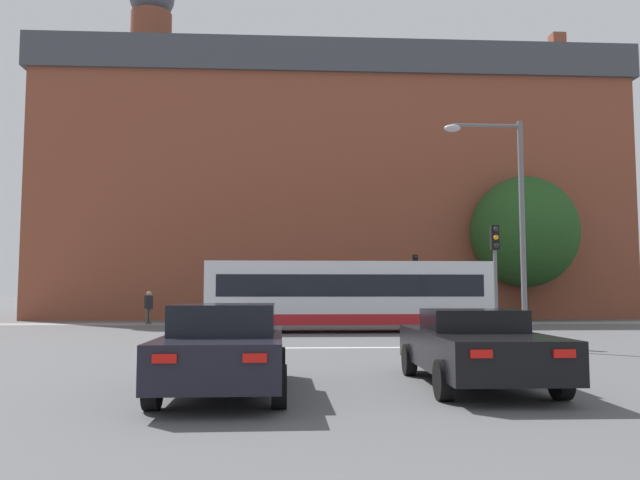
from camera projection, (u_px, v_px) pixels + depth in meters
name	position (u px, v px, depth m)	size (l,w,h in m)	color
stop_line_strip	(325.00, 348.00, 18.85)	(8.65, 0.30, 0.01)	silver
far_pavement	(308.00, 324.00, 33.10)	(69.62, 2.50, 0.01)	gray
brick_civic_building	(330.00, 188.00, 43.31)	(38.26, 11.24, 23.84)	brown
car_saloon_left	(225.00, 347.00, 10.47)	(2.07, 4.66, 1.49)	black
car_roadster_right	(475.00, 347.00, 11.30)	(2.14, 4.85, 1.37)	black
bus_crossing_lead	(348.00, 294.00, 26.45)	(11.88, 2.69, 2.95)	silver
traffic_light_far_right	(416.00, 277.00, 33.26)	(0.26, 0.31, 3.67)	slate
traffic_light_near_right	(495.00, 264.00, 19.96)	(0.26, 0.31, 3.83)	slate
street_lamp_junction	(508.00, 206.00, 18.67)	(2.41, 0.36, 6.86)	slate
pedestrian_waiting	(150.00, 305.00, 33.11)	(0.39, 0.46, 1.69)	black
pedestrian_walking_east	(149.00, 305.00, 32.06)	(0.45, 0.41, 1.74)	brown
tree_by_building	(524.00, 232.00, 37.30)	(6.32, 6.32, 8.59)	#4C3823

